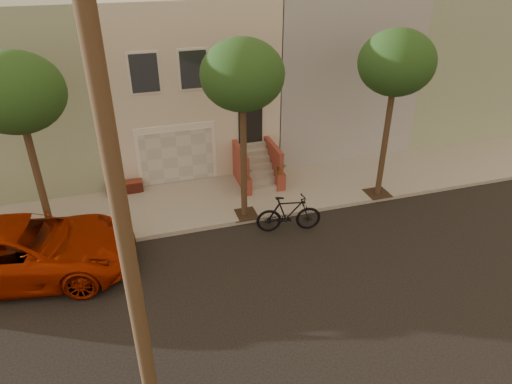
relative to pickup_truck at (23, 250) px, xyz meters
name	(u,v)px	position (x,y,z in m)	size (l,w,h in m)	color
ground	(247,292)	(6.18, -2.74, -0.90)	(90.00, 90.00, 0.00)	black
sidewalk	(210,201)	(6.18, 2.61, -0.83)	(40.00, 3.70, 0.15)	gray
house_row	(180,72)	(6.18, 8.45, 2.74)	(33.10, 11.70, 7.00)	beige
tree_left	(16,94)	(0.68, 1.16, 4.35)	(2.70, 2.57, 6.30)	#2D2116
tree_mid	(242,76)	(7.18, 1.16, 4.35)	(2.70, 2.57, 6.30)	#2D2116
tree_right	(397,64)	(12.68, 1.16, 4.35)	(2.70, 2.57, 6.30)	#2D2116
pickup_truck	(23,250)	(0.00, 0.00, 0.00)	(3.00, 6.50, 1.81)	#9F1D00
motorcycle	(289,214)	(8.45, -0.06, -0.22)	(0.64, 2.28, 1.37)	black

